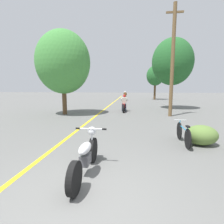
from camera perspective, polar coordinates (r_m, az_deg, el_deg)
name	(u,v)px	position (r m, az deg, el deg)	size (l,w,h in m)	color
ground_plane	(81,201)	(3.53, -9.98, -26.84)	(120.00, 120.00, 0.00)	#60605E
lane_stripe_center	(105,109)	(16.04, -2.37, 1.00)	(0.14, 48.00, 0.01)	yellow
utility_pole	(173,60)	(12.76, 19.18, 15.69)	(1.10, 0.24, 7.37)	brown
roadside_tree_right_near	(173,62)	(17.25, 19.16, 15.19)	(3.66, 3.29, 6.36)	#513A23
roadside_tree_right_far	(155,76)	(28.74, 13.95, 11.41)	(2.71, 2.44, 5.32)	#513A23
roadside_tree_left	(63,62)	(13.45, -15.71, 15.34)	(3.90, 3.51, 6.01)	#513A23
roadside_bush	(201,135)	(6.90, 27.13, -6.71)	(1.10, 0.88, 0.70)	#5B7A38
motorcycle_foreground	(86,156)	(4.21, -8.50, -13.90)	(0.81, 2.17, 0.98)	black
motorcycle_rider_lead	(124,105)	(14.42, 3.95, 2.26)	(0.50, 2.12, 1.39)	black
motorcycle_rider_far	(125,97)	(26.20, 4.30, 4.96)	(0.50, 2.07, 1.40)	black
bicycle_parked	(183,134)	(6.77, 22.24, -6.59)	(0.44, 1.76, 0.78)	black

